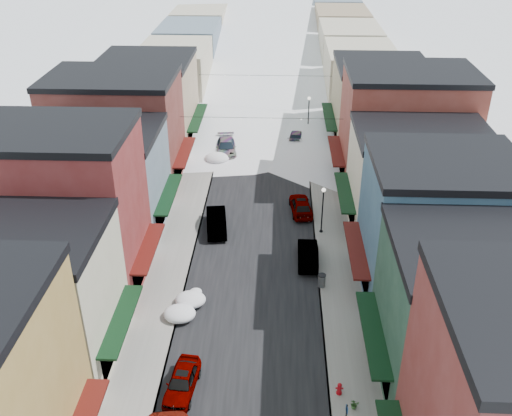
# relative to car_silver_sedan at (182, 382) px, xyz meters

# --- Properties ---
(road) EXTENTS (10.00, 160.00, 0.01)m
(road) POSITION_rel_car_silver_sedan_xyz_m (3.65, 49.92, -0.69)
(road) COLOR black
(road) RESTS_ON ground
(sidewalk_left) EXTENTS (3.20, 160.00, 0.15)m
(sidewalk_left) POSITION_rel_car_silver_sedan_xyz_m (-2.95, 49.92, -0.62)
(sidewalk_left) COLOR gray
(sidewalk_left) RESTS_ON ground
(sidewalk_right) EXTENTS (3.20, 160.00, 0.15)m
(sidewalk_right) POSITION_rel_car_silver_sedan_xyz_m (10.25, 49.92, -0.62)
(sidewalk_right) COLOR gray
(sidewalk_right) RESTS_ON ground
(curb_left) EXTENTS (0.10, 160.00, 0.15)m
(curb_left) POSITION_rel_car_silver_sedan_xyz_m (-1.40, 49.92, -0.62)
(curb_left) COLOR slate
(curb_left) RESTS_ON ground
(curb_right) EXTENTS (0.10, 160.00, 0.15)m
(curb_right) POSITION_rel_car_silver_sedan_xyz_m (8.70, 49.92, -0.62)
(curb_right) COLOR slate
(curb_right) RESTS_ON ground
(bldg_l_cream) EXTENTS (11.30, 8.20, 9.50)m
(bldg_l_cream) POSITION_rel_car_silver_sedan_xyz_m (-9.54, 2.42, 4.07)
(bldg_l_cream) COLOR beige
(bldg_l_cream) RESTS_ON ground
(bldg_l_brick_near) EXTENTS (12.30, 8.20, 12.50)m
(bldg_l_brick_near) POSITION_rel_car_silver_sedan_xyz_m (-10.04, 10.42, 5.57)
(bldg_l_brick_near) COLOR maroon
(bldg_l_brick_near) RESTS_ON ground
(bldg_l_grayblue) EXTENTS (11.30, 9.20, 9.00)m
(bldg_l_grayblue) POSITION_rel_car_silver_sedan_xyz_m (-9.54, 18.92, 3.82)
(bldg_l_grayblue) COLOR slate
(bldg_l_grayblue) RESTS_ON ground
(bldg_l_brick_far) EXTENTS (13.30, 9.20, 11.00)m
(bldg_l_brick_far) POSITION_rel_car_silver_sedan_xyz_m (-10.54, 27.92, 4.82)
(bldg_l_brick_far) COLOR maroon
(bldg_l_brick_far) RESTS_ON ground
(bldg_l_tan) EXTENTS (11.30, 11.20, 10.00)m
(bldg_l_tan) POSITION_rel_car_silver_sedan_xyz_m (-9.54, 37.92, 4.32)
(bldg_l_tan) COLOR tan
(bldg_l_tan) RESTS_ON ground
(bldg_r_green) EXTENTS (11.30, 9.20, 9.50)m
(bldg_r_green) POSITION_rel_car_silver_sedan_xyz_m (16.84, 1.92, 4.07)
(bldg_r_green) COLOR #1F4231
(bldg_r_green) RESTS_ON ground
(bldg_r_blue) EXTENTS (11.30, 9.20, 10.50)m
(bldg_r_blue) POSITION_rel_car_silver_sedan_xyz_m (16.84, 10.92, 4.57)
(bldg_r_blue) COLOR #315670
(bldg_r_blue) RESTS_ON ground
(bldg_r_cream) EXTENTS (12.30, 9.20, 9.00)m
(bldg_r_cream) POSITION_rel_car_silver_sedan_xyz_m (17.34, 19.92, 3.82)
(bldg_r_cream) COLOR beige
(bldg_r_cream) RESTS_ON ground
(bldg_r_brick_far) EXTENTS (13.30, 9.20, 11.50)m
(bldg_r_brick_far) POSITION_rel_car_silver_sedan_xyz_m (17.84, 28.92, 5.07)
(bldg_r_brick_far) COLOR maroon
(bldg_r_brick_far) RESTS_ON ground
(bldg_r_tan) EXTENTS (11.30, 11.20, 9.50)m
(bldg_r_tan) POSITION_rel_car_silver_sedan_xyz_m (16.84, 38.92, 4.07)
(bldg_r_tan) COLOR #958661
(bldg_r_tan) RESTS_ON ground
(distant_blocks) EXTENTS (34.00, 55.00, 8.00)m
(distant_blocks) POSITION_rel_car_silver_sedan_xyz_m (3.65, 72.92, 3.31)
(distant_blocks) COLOR gray
(distant_blocks) RESTS_ON ground
(overhead_cables) EXTENTS (16.40, 15.04, 0.04)m
(overhead_cables) POSITION_rel_car_silver_sedan_xyz_m (3.65, 37.42, 5.51)
(overhead_cables) COLOR black
(overhead_cables) RESTS_ON ground
(car_silver_sedan) EXTENTS (2.05, 4.20, 1.38)m
(car_silver_sedan) POSITION_rel_car_silver_sedan_xyz_m (0.00, 0.00, 0.00)
(car_silver_sedan) COLOR gray
(car_silver_sedan) RESTS_ON ground
(car_dark_hatch) EXTENTS (2.31, 5.00, 1.59)m
(car_dark_hatch) POSITION_rel_car_silver_sedan_xyz_m (0.15, 18.42, 0.10)
(car_dark_hatch) COLOR black
(car_dark_hatch) RESTS_ON ground
(car_silver_wagon) EXTENTS (2.80, 5.73, 1.60)m
(car_silver_wagon) POSITION_rel_car_silver_sedan_xyz_m (-0.45, 34.94, 0.11)
(car_silver_wagon) COLOR #919399
(car_silver_wagon) RESTS_ON ground
(car_green_sedan) EXTENTS (1.63, 4.54, 1.49)m
(car_green_sedan) POSITION_rel_car_silver_sedan_xyz_m (7.95, 13.79, 0.05)
(car_green_sedan) COLOR black
(car_green_sedan) RESTS_ON ground
(car_gray_suv) EXTENTS (2.31, 4.70, 1.54)m
(car_gray_suv) POSITION_rel_car_silver_sedan_xyz_m (7.60, 21.85, 0.08)
(car_gray_suv) COLOR gray
(car_gray_suv) RESTS_ON ground
(car_black_sedan) EXTENTS (2.43, 4.83, 1.35)m
(car_black_sedan) POSITION_rel_car_silver_sedan_xyz_m (7.55, 38.91, -0.02)
(car_black_sedan) COLOR black
(car_black_sedan) RESTS_ON ground
(car_lane_silver) EXTENTS (2.07, 4.39, 1.45)m
(car_lane_silver) POSITION_rel_car_silver_sedan_xyz_m (1.92, 41.55, 0.04)
(car_lane_silver) COLOR #9C9DA4
(car_lane_silver) RESTS_ON ground
(car_lane_white) EXTENTS (2.70, 5.81, 1.61)m
(car_lane_white) POSITION_rel_car_silver_sedan_xyz_m (5.10, 50.26, 0.11)
(car_lane_white) COLOR white
(car_lane_white) RESTS_ON ground
(fire_hydrant) EXTENTS (0.46, 0.35, 0.79)m
(fire_hydrant) POSITION_rel_car_silver_sedan_xyz_m (9.29, -0.01, -0.18)
(fire_hydrant) COLOR #AC0911
(fire_hydrant) RESTS_ON sidewalk_right
(trash_can) EXTENTS (0.61, 0.61, 1.04)m
(trash_can) POSITION_rel_car_silver_sedan_xyz_m (8.85, 10.41, -0.01)
(trash_can) COLOR #5A5D5F
(trash_can) RESTS_ON sidewalk_right
(streetlamp_near) EXTENTS (0.35, 0.35, 4.26)m
(streetlamp_near) POSITION_rel_car_silver_sedan_xyz_m (9.28, 18.24, 2.15)
(streetlamp_near) COLOR black
(streetlamp_near) RESTS_ON sidewalk_right
(streetlamp_far) EXTENTS (0.39, 0.39, 4.73)m
(streetlamp_far) POSITION_rel_car_silver_sedan_xyz_m (8.95, 40.89, 2.44)
(streetlamp_far) COLOR black
(streetlamp_far) RESTS_ON sidewalk_right
(planter_near) EXTENTS (0.59, 0.54, 0.56)m
(planter_near) POSITION_rel_car_silver_sedan_xyz_m (10.05, -1.06, -0.26)
(planter_near) COLOR #35622C
(planter_near) RESTS_ON sidewalk_right
(snow_pile_near) EXTENTS (2.19, 2.55, 0.93)m
(snow_pile_near) POSITION_rel_car_silver_sedan_xyz_m (-0.63, 8.11, -0.25)
(snow_pile_near) COLOR white
(snow_pile_near) RESTS_ON ground
(snow_pile_mid) EXTENTS (2.24, 2.58, 0.95)m
(snow_pile_mid) POSITION_rel_car_silver_sedan_xyz_m (-1.17, 6.52, -0.24)
(snow_pile_mid) COLOR white
(snow_pile_mid) RESTS_ON ground
(snow_pile_far) EXTENTS (2.69, 2.85, 1.14)m
(snow_pile_far) POSITION_rel_car_silver_sedan_xyz_m (-1.23, 32.56, -0.15)
(snow_pile_far) COLOR white
(snow_pile_far) RESTS_ON ground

